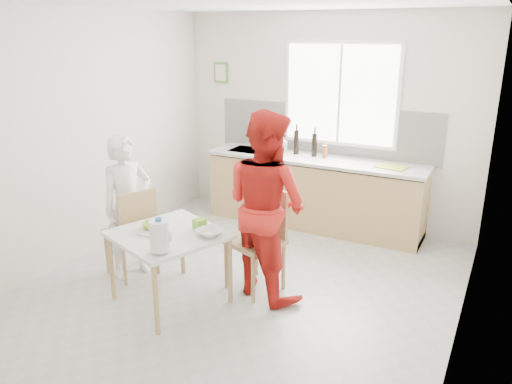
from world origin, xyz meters
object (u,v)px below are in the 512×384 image
at_px(dining_table, 169,240).
at_px(bowl_white, 210,232).
at_px(bowl_green, 152,225).
at_px(wine_bottle_b, 314,145).
at_px(chair_left, 133,229).
at_px(wine_bottle_a, 296,142).
at_px(person_red, 266,205).
at_px(person_white, 128,207).
at_px(milk_jug, 160,236).
at_px(chair_far, 261,234).

distance_m(dining_table, bowl_white, 0.40).
bearing_deg(bowl_green, wine_bottle_b, 75.49).
bearing_deg(dining_table, chair_left, 159.64).
bearing_deg(bowl_green, wine_bottle_a, 81.15).
relative_size(dining_table, person_red, 0.64).
xyz_separation_m(person_white, milk_jug, (0.91, -0.64, 0.10)).
xyz_separation_m(person_white, wine_bottle_a, (0.89, 2.25, 0.33)).
height_order(person_red, milk_jug, person_red).
height_order(dining_table, chair_far, chair_far).
xyz_separation_m(chair_left, chair_far, (1.25, 0.42, 0.03)).
bearing_deg(bowl_white, chair_left, 173.99).
bearing_deg(milk_jug, bowl_white, 92.61).
distance_m(chair_far, person_red, 0.36).
relative_size(person_red, bowl_white, 7.64).
height_order(chair_far, person_white, person_white).
bearing_deg(bowl_green, chair_far, 37.54).
relative_size(dining_table, milk_jug, 4.04).
distance_m(chair_far, wine_bottle_b, 1.93).
bearing_deg(chair_left, bowl_green, 84.02).
distance_m(bowl_green, wine_bottle_b, 2.58).
relative_size(chair_far, bowl_white, 4.30).
height_order(chair_left, person_red, person_red).
relative_size(chair_left, wine_bottle_a, 2.99).
bearing_deg(person_white, wine_bottle_a, -1.22).
distance_m(chair_left, person_red, 1.44).
bearing_deg(wine_bottle_a, person_red, -74.67).
height_order(person_white, person_red, person_red).
xyz_separation_m(person_white, bowl_green, (0.50, -0.24, -0.02)).
bearing_deg(chair_far, milk_jug, -91.34).
distance_m(chair_left, milk_jug, 1.09).
bearing_deg(person_red, dining_table, 59.74).
bearing_deg(chair_left, person_white, -90.00).
bearing_deg(wine_bottle_a, wine_bottle_b, -1.97).
bearing_deg(wine_bottle_a, milk_jug, -89.52).
bearing_deg(dining_table, person_red, 39.38).
bearing_deg(person_red, wine_bottle_a, -54.31).
bearing_deg(dining_table, wine_bottle_b, 80.10).
bearing_deg(chair_far, bowl_white, -94.95).
relative_size(chair_far, wine_bottle_b, 3.38).
bearing_deg(person_white, person_red, -56.87).
distance_m(person_white, bowl_white, 1.08).
relative_size(person_white, bowl_green, 8.43).
bearing_deg(person_white, bowl_green, -95.16).
distance_m(bowl_white, milk_jug, 0.54).
height_order(chair_far, milk_jug, chair_far).
height_order(chair_far, wine_bottle_a, wine_bottle_a).
bearing_deg(wine_bottle_b, chair_left, -115.31).
bearing_deg(milk_jug, bowl_green, 156.45).
height_order(chair_left, bowl_white, chair_left).
height_order(person_red, wine_bottle_a, person_red).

